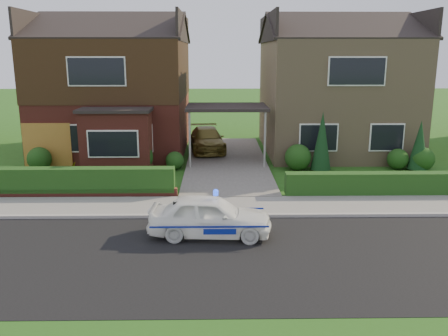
{
  "coord_description": "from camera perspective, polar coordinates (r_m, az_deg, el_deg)",
  "views": [
    {
      "loc": [
        -0.49,
        -11.49,
        5.21
      ],
      "look_at": [
        -0.25,
        3.5,
        1.55
      ],
      "focal_mm": 38.0,
      "sensor_mm": 36.0,
      "label": 1
    }
  ],
  "objects": [
    {
      "name": "driveway_car",
      "position": [
        25.21,
        -2.07,
        3.45
      ],
      "size": [
        2.17,
        4.34,
        1.21
      ],
      "primitive_type": "imported",
      "rotation": [
        0.0,
        0.0,
        0.12
      ],
      "color": "brown",
      "rests_on": "driveway"
    },
    {
      "name": "kerb",
      "position": [
        15.43,
        0.96,
        -5.78
      ],
      "size": [
        60.0,
        0.16,
        0.12
      ],
      "primitive_type": "cube",
      "color": "#9E9993",
      "rests_on": "ground"
    },
    {
      "name": "sidewalk",
      "position": [
        16.43,
        0.84,
        -4.59
      ],
      "size": [
        60.0,
        2.0,
        0.1
      ],
      "primitive_type": "cube",
      "color": "slate",
      "rests_on": "ground"
    },
    {
      "name": "shrub_right_near",
      "position": [
        21.71,
        8.89,
        1.28
      ],
      "size": [
        1.2,
        1.2,
        1.2
      ],
      "primitive_type": "sphere",
      "color": "#133912",
      "rests_on": "ground"
    },
    {
      "name": "conifer_a",
      "position": [
        21.57,
        11.67,
        2.98
      ],
      "size": [
        0.9,
        0.9,
        2.6
      ],
      "primitive_type": "cone",
      "color": "black",
      "rests_on": "ground"
    },
    {
      "name": "garage_door",
      "position": [
        23.19,
        -20.47,
        2.5
      ],
      "size": [
        2.2,
        0.1,
        2.1
      ],
      "primitive_type": "cube",
      "color": "olive",
      "rests_on": "ground"
    },
    {
      "name": "dwarf_wall",
      "position": [
        18.32,
        -17.76,
        -2.9
      ],
      "size": [
        7.7,
        0.25,
        0.36
      ],
      "primitive_type": "cube",
      "color": "maroon",
      "rests_on": "ground"
    },
    {
      "name": "potted_plant_a",
      "position": [
        18.93,
        -13.49,
        -1.56
      ],
      "size": [
        0.42,
        0.35,
        0.69
      ],
      "primitive_type": "imported",
      "rotation": [
        0.0,
        0.0,
        -0.31
      ],
      "color": "gray",
      "rests_on": "ground"
    },
    {
      "name": "hedge_left",
      "position": [
        18.5,
        -17.58,
        -3.3
      ],
      "size": [
        7.5,
        0.55,
        0.9
      ],
      "primitive_type": "cube",
      "color": "#133912",
      "rests_on": "ground"
    },
    {
      "name": "driveway",
      "position": [
        23.08,
        0.32,
        0.81
      ],
      "size": [
        3.8,
        12.0,
        0.12
      ],
      "primitive_type": "cube",
      "color": "#666059",
      "rests_on": "ground"
    },
    {
      "name": "house_right",
      "position": [
        26.3,
        13.13,
        9.98
      ],
      "size": [
        7.5,
        8.06,
        7.25
      ],
      "color": "#9D8360",
      "rests_on": "ground"
    },
    {
      "name": "hedge_right",
      "position": [
        18.72,
        18.79,
        -3.2
      ],
      "size": [
        7.5,
        0.55,
        0.8
      ],
      "primitive_type": "cube",
      "color": "#133912",
      "rests_on": "ground"
    },
    {
      "name": "shrub_left_near",
      "position": [
        21.71,
        -5.94,
        0.89
      ],
      "size": [
        0.84,
        0.84,
        0.84
      ],
      "primitive_type": "sphere",
      "color": "#133912",
      "rests_on": "ground"
    },
    {
      "name": "ground",
      "position": [
        12.63,
        1.41,
        -10.66
      ],
      "size": [
        120.0,
        120.0,
        0.0
      ],
      "primitive_type": "plane",
      "color": "#245015",
      "rests_on": "ground"
    },
    {
      "name": "shrub_right_far",
      "position": [
        23.16,
        22.76,
        0.99
      ],
      "size": [
        1.08,
        1.08,
        1.08
      ],
      "primitive_type": "sphere",
      "color": "#133912",
      "rests_on": "ground"
    },
    {
      "name": "police_car",
      "position": [
        13.77,
        -1.69,
        -5.84
      ],
      "size": [
        3.26,
        3.63,
        1.37
      ],
      "rotation": [
        0.0,
        0.0,
        1.51
      ],
      "color": "white",
      "rests_on": "ground"
    },
    {
      "name": "carport_link",
      "position": [
        22.6,
        0.33,
        7.22
      ],
      "size": [
        3.8,
        3.0,
        2.77
      ],
      "color": "black",
      "rests_on": "ground"
    },
    {
      "name": "shrub_left_far",
      "position": [
        22.95,
        -21.33,
        1.02
      ],
      "size": [
        1.08,
        1.08,
        1.08
      ],
      "primitive_type": "sphere",
      "color": "#133912",
      "rests_on": "ground"
    },
    {
      "name": "potted_plant_b",
      "position": [
        20.81,
        -17.83,
        -0.39
      ],
      "size": [
        0.53,
        0.52,
        0.76
      ],
      "primitive_type": "imported",
      "rotation": [
        0.0,
        0.0,
        0.93
      ],
      "color": "gray",
      "rests_on": "ground"
    },
    {
      "name": "shrub_left_mid",
      "position": [
        21.57,
        -10.26,
        1.31
      ],
      "size": [
        1.32,
        1.32,
        1.32
      ],
      "primitive_type": "sphere",
      "color": "#133912",
      "rests_on": "ground"
    },
    {
      "name": "house_left",
      "position": [
        25.98,
        -12.88,
        10.28
      ],
      "size": [
        7.5,
        9.53,
        7.25
      ],
      "color": "maroon",
      "rests_on": "ground"
    },
    {
      "name": "conifer_b",
      "position": [
        22.97,
        22.43,
        2.36
      ],
      "size": [
        0.9,
        0.9,
        2.2
      ],
      "primitive_type": "cone",
      "color": "black",
      "rests_on": "ground"
    },
    {
      "name": "potted_plant_c",
      "position": [
        19.04,
        -18.43,
        -1.83
      ],
      "size": [
        0.42,
        0.42,
        0.68
      ],
      "primitive_type": "imported",
      "rotation": [
        0.0,
        0.0,
        1.67
      ],
      "color": "gray",
      "rests_on": "ground"
    },
    {
      "name": "shrub_right_mid",
      "position": [
        23.06,
        20.18,
        1.02
      ],
      "size": [
        0.96,
        0.96,
        0.96
      ],
      "primitive_type": "sphere",
      "color": "#133912",
      "rests_on": "ground"
    },
    {
      "name": "road",
      "position": [
        12.63,
        1.41,
        -10.66
      ],
      "size": [
        60.0,
        6.0,
        0.02
      ],
      "primitive_type": "cube",
      "color": "black",
      "rests_on": "ground"
    }
  ]
}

